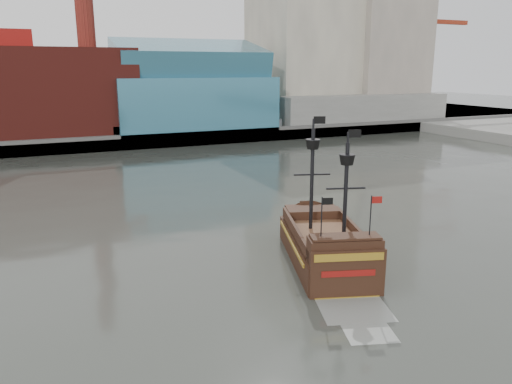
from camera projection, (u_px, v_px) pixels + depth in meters
name	position (u px, v px, depth m)	size (l,w,h in m)	color
ground	(365.00, 289.00, 31.99)	(400.00, 400.00, 0.00)	#2C2E29
promenade_far	(121.00, 125.00, 113.20)	(220.00, 60.00, 2.00)	slate
seawall	(150.00, 141.00, 87.01)	(220.00, 1.00, 2.60)	#4C4C49
skyline	(146.00, 14.00, 102.94)	(149.00, 45.00, 62.00)	brown
crane_a	(428.00, 46.00, 131.08)	(22.50, 4.00, 32.25)	slate
crane_b	(428.00, 61.00, 144.60)	(19.10, 4.00, 26.25)	slate
pirate_ship	(326.00, 250.00, 36.08)	(8.89, 15.64, 11.23)	black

